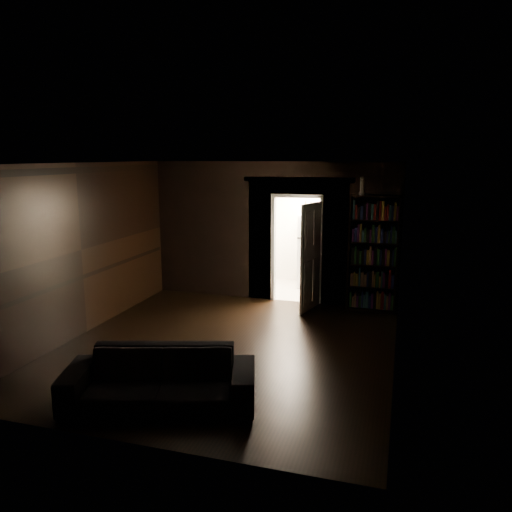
{
  "coord_description": "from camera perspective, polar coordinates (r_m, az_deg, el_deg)",
  "views": [
    {
      "loc": [
        2.51,
        -6.84,
        2.91
      ],
      "look_at": [
        0.21,
        0.9,
        1.28
      ],
      "focal_mm": 35.0,
      "sensor_mm": 36.0,
      "label": 1
    }
  ],
  "objects": [
    {
      "name": "ground",
      "position": [
        7.84,
        -3.37,
        -10.38
      ],
      "size": [
        5.5,
        5.5,
        0.0
      ],
      "primitive_type": "plane",
      "color": "black",
      "rests_on": "ground"
    },
    {
      "name": "room_walls",
      "position": [
        8.39,
        -1.08,
        3.0
      ],
      "size": [
        5.02,
        5.61,
        2.84
      ],
      "color": "black",
      "rests_on": "ground"
    },
    {
      "name": "bookshelf",
      "position": [
        9.57,
        13.22,
        0.21
      ],
      "size": [
        0.92,
        0.37,
        2.2
      ],
      "primitive_type": "cube",
      "rotation": [
        0.0,
        0.0,
        -0.06
      ],
      "color": "black",
      "rests_on": "ground"
    },
    {
      "name": "door",
      "position": [
        9.49,
        6.29,
        -0.12
      ],
      "size": [
        0.25,
        0.84,
        2.05
      ],
      "primitive_type": "cube",
      "rotation": [
        0.0,
        0.0,
        1.33
      ],
      "color": "white",
      "rests_on": "ground"
    },
    {
      "name": "figurine",
      "position": [
        9.39,
        12.03,
        7.85
      ],
      "size": [
        0.12,
        0.12,
        0.33
      ],
      "primitive_type": "cube",
      "rotation": [
        0.0,
        0.0,
        -0.04
      ],
      "color": "silver",
      "rests_on": "bookshelf"
    },
    {
      "name": "kitchen_alcove",
      "position": [
        11.03,
        5.88,
        2.48
      ],
      "size": [
        2.2,
        1.8,
        2.6
      ],
      "color": "beige",
      "rests_on": "ground"
    },
    {
      "name": "sofa",
      "position": [
        6.12,
        -10.94,
        -12.73
      ],
      "size": [
        2.41,
        1.55,
        0.86
      ],
      "primitive_type": "imported",
      "rotation": [
        0.0,
        0.0,
        0.29
      ],
      "color": "black",
      "rests_on": "ground"
    },
    {
      "name": "refrigerator",
      "position": [
        11.22,
        6.92,
        0.61
      ],
      "size": [
        0.84,
        0.79,
        1.65
      ],
      "primitive_type": "cube",
      "rotation": [
        0.0,
        0.0,
        0.16
      ],
      "color": "white",
      "rests_on": "ground"
    },
    {
      "name": "bottles",
      "position": [
        11.0,
        6.9,
        5.48
      ],
      "size": [
        0.69,
        0.18,
        0.28
      ],
      "primitive_type": "cube",
      "rotation": [
        0.0,
        0.0,
        -0.14
      ],
      "color": "black",
      "rests_on": "refrigerator"
    }
  ]
}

